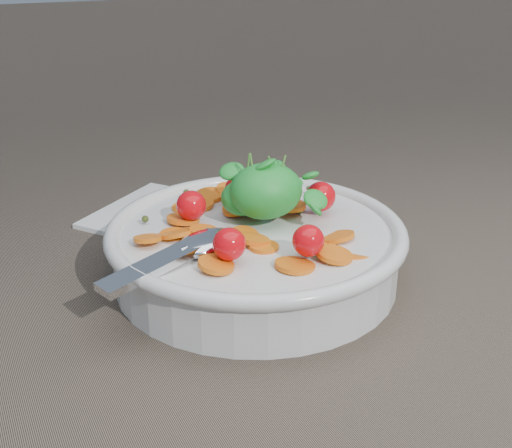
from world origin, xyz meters
name	(u,v)px	position (x,y,z in m)	size (l,w,h in m)	color
ground	(247,298)	(0.00, 0.00, 0.00)	(6.00, 6.00, 0.00)	brown
bowl	(256,247)	(0.02, 0.03, 0.03)	(0.28, 0.26, 0.11)	silver
napkin	(160,213)	(-0.01, 0.20, 0.00)	(0.14, 0.12, 0.01)	white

